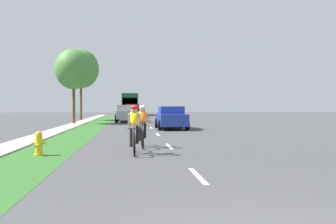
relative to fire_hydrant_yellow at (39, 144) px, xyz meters
The scene contains 13 objects.
ground_plane 12.72m from the fire_hydrant_yellow, 70.04° to the left, with size 120.00×120.00×0.00m, color #424244.
grass_verge 11.96m from the fire_hydrant_yellow, 90.00° to the left, with size 2.07×70.00×0.01m, color #2D6026.
sidewalk_concrete 12.07m from the fire_hydrant_yellow, 97.86° to the left, with size 1.23×70.00×0.10m, color #B2ADA3.
lane_markings_center 16.54m from the fire_hydrant_yellow, 74.78° to the left, with size 0.12×52.20×0.01m.
fire_hydrant_yellow is the anchor object (origin of this frame).
cyclist_lead 3.01m from the fire_hydrant_yellow, ahead, with size 0.42×1.72×1.58m.
cyclist_trailing 3.77m from the fire_hydrant_yellow, 28.24° to the left, with size 0.42×1.72×1.58m.
sedan_blue 13.15m from the fire_hydrant_yellow, 64.76° to the left, with size 1.98×4.30×1.52m.
pickup_silver 22.30m from the fire_hydrant_yellow, 83.32° to the left, with size 2.22×5.10×1.64m.
suv_maroon 34.99m from the fire_hydrant_yellow, 84.80° to the left, with size 2.15×4.70×1.79m.
bus_dark_green 47.27m from the fire_hydrant_yellow, 86.54° to the left, with size 2.78×11.60×3.48m.
street_tree_near 19.81m from the fire_hydrant_yellow, 95.81° to the left, with size 3.16×3.16×6.45m.
street_tree_far 27.10m from the fire_hydrant_yellow, 95.07° to the left, with size 3.80×3.80×7.61m.
Camera 1 is at (-1.50, -3.10, 1.56)m, focal length 36.86 mm.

